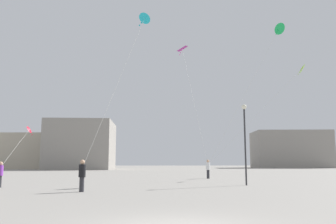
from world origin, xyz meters
The scene contains 12 objects.
person_in_white centered at (4.08, 26.17, 1.02)m, with size 0.41×0.41×1.87m.
person_in_black centered at (-4.85, 10.75, 0.97)m, with size 0.39×0.39×1.77m.
person_in_purple centered at (-10.94, 14.07, 0.91)m, with size 0.36×0.36×1.67m.
kite_cyan_diamond centered at (-1.69, 13.75, 11.25)m, with size 3.78×3.59×10.47m.
kite_crimson_diamond centered at (-15.78, 30.94, 5.27)m, with size 5.27×17.74×4.51m.
kite_emerald_diamond centered at (10.83, 23.37, 14.37)m, with size 7.51×3.40×13.74m.
kite_magenta_delta centered at (1.76, 29.22, 14.18)m, with size 3.10×3.92×13.51m.
kite_lime_diamond centered at (14.94, 28.60, 11.88)m, with size 11.51×3.13×11.23m.
building_left_hall centered at (-37.00, 77.98, 4.13)m, with size 21.06×16.08×8.26m.
building_centre_hall centered at (-19.00, 70.53, 5.32)m, with size 14.61×16.98×10.64m.
building_right_hall centered at (35.00, 89.14, 5.07)m, with size 20.38×13.18×10.14m.
lamppost_east centered at (5.55, 16.10, 3.81)m, with size 0.36×0.36×5.81m.
Camera 1 is at (-0.25, -8.98, 1.65)m, focal length 37.29 mm.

